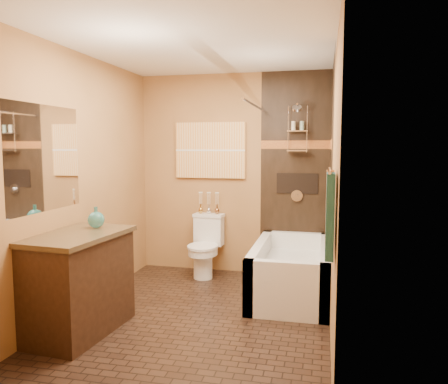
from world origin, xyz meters
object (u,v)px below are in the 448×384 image
(sunset_painting, at_px, (210,150))
(vanity, at_px, (77,283))
(toilet, at_px, (205,245))
(bathtub, at_px, (292,275))

(sunset_painting, distance_m, vanity, 2.46)
(sunset_painting, xyz_separation_m, toilet, (0.00, -0.25, -1.17))
(bathtub, xyz_separation_m, toilet, (-1.09, 0.47, 0.16))
(vanity, bearing_deg, toilet, 76.17)
(sunset_painting, xyz_separation_m, bathtub, (1.09, -0.73, -1.33))
(toilet, distance_m, vanity, 1.95)
(sunset_painting, distance_m, toilet, 1.20)
(sunset_painting, bearing_deg, bathtub, -33.56)
(toilet, bearing_deg, bathtub, -18.89)
(sunset_painting, relative_size, toilet, 1.20)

